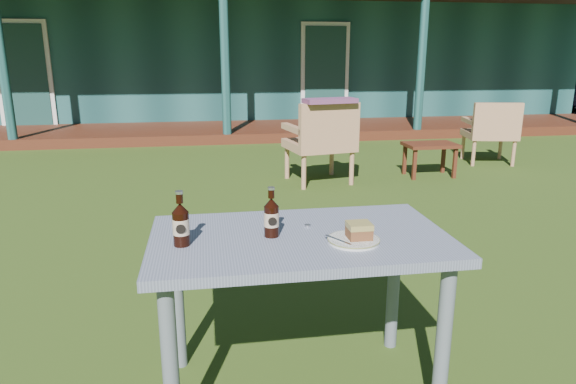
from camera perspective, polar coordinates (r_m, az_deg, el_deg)
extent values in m
plane|color=#334916|center=(3.82, -3.17, -6.83)|extent=(80.00, 80.00, 0.00)
cube|color=#1B4645|center=(13.03, -7.94, 14.49)|extent=(15.00, 6.00, 2.60)
cube|color=#4A1F11|center=(9.23, -6.98, 6.68)|extent=(15.00, 1.80, 0.16)
cylinder|color=#1B4645|center=(8.81, -29.10, 12.01)|extent=(0.14, 0.14, 2.45)
cylinder|color=#1B4645|center=(8.33, -6.99, 13.68)|extent=(0.14, 0.14, 2.45)
cylinder|color=#1B4645|center=(9.08, 14.58, 13.44)|extent=(0.14, 0.14, 2.45)
cube|color=white|center=(10.49, -27.24, 11.22)|extent=(0.95, 0.06, 2.00)
cube|color=#193D38|center=(10.46, -27.29, 11.20)|extent=(0.80, 0.04, 1.85)
cube|color=white|center=(10.29, 4.10, 12.77)|extent=(0.95, 0.06, 2.00)
cube|color=#193D38|center=(10.26, 4.14, 12.76)|extent=(0.80, 0.04, 1.85)
cube|color=slate|center=(2.09, 1.33, -5.31)|extent=(1.20, 0.70, 0.04)
cylinder|color=slate|center=(1.99, -12.92, -18.57)|extent=(0.06, 0.06, 0.68)
cylinder|color=slate|center=(2.17, 16.85, -15.75)|extent=(0.06, 0.06, 0.68)
cylinder|color=slate|center=(2.45, -12.20, -11.59)|extent=(0.06, 0.06, 0.68)
cylinder|color=slate|center=(2.60, 11.65, -9.93)|extent=(0.06, 0.06, 0.68)
cylinder|color=silver|center=(2.02, 7.30, -5.35)|extent=(0.20, 0.20, 0.01)
cylinder|color=olive|center=(2.02, 7.31, -5.22)|extent=(0.20, 0.20, 0.00)
cube|color=brown|center=(2.02, 7.90, -4.53)|extent=(0.09, 0.08, 0.04)
cube|color=olive|center=(2.01, 7.93, -3.70)|extent=(0.09, 0.09, 0.02)
cube|color=silver|center=(1.99, 5.59, -5.33)|extent=(0.08, 0.13, 0.00)
cylinder|color=black|center=(2.05, -1.85, -3.28)|extent=(0.06, 0.06, 0.12)
cone|color=black|center=(2.03, -1.87, -1.14)|extent=(0.06, 0.06, 0.03)
cylinder|color=black|center=(2.02, -1.87, -0.20)|extent=(0.02, 0.02, 0.03)
cylinder|color=silver|center=(2.01, -1.88, 0.41)|extent=(0.03, 0.03, 0.01)
cylinder|color=tan|center=(2.05, -1.85, -3.03)|extent=(0.06, 0.06, 0.06)
cylinder|color=black|center=(2.02, -1.74, -3.29)|extent=(0.03, 0.00, 0.03)
cylinder|color=black|center=(1.99, -11.78, -4.04)|extent=(0.06, 0.06, 0.13)
cone|color=black|center=(1.97, -11.92, -1.72)|extent=(0.06, 0.06, 0.04)
cylinder|color=black|center=(1.96, -11.97, -0.70)|extent=(0.03, 0.03, 0.04)
cylinder|color=silver|center=(1.95, -12.01, -0.04)|extent=(0.03, 0.03, 0.01)
cylinder|color=tan|center=(1.99, -11.80, -3.76)|extent=(0.06, 0.06, 0.06)
cylinder|color=black|center=(1.96, -11.83, -4.06)|extent=(0.04, 0.00, 0.04)
cylinder|color=silver|center=(2.18, 2.19, -3.75)|extent=(0.03, 0.03, 0.01)
cube|color=tan|center=(5.83, 3.45, 5.24)|extent=(0.79, 0.75, 0.10)
cube|color=tan|center=(5.54, 4.63, 7.53)|extent=(0.68, 0.21, 0.45)
cube|color=tan|center=(5.95, 6.10, 7.29)|extent=(0.18, 0.60, 0.06)
cube|color=tan|center=(5.71, 0.58, 7.05)|extent=(0.18, 0.60, 0.06)
cylinder|color=tan|center=(6.23, 4.87, 3.64)|extent=(0.05, 0.05, 0.38)
cylinder|color=tan|center=(6.02, -0.11, 3.28)|extent=(0.05, 0.05, 0.38)
cylinder|color=tan|center=(5.76, 7.08, 2.63)|extent=(0.05, 0.05, 0.38)
cylinder|color=tan|center=(5.53, 1.77, 2.21)|extent=(0.05, 0.05, 0.38)
cube|color=tan|center=(7.38, 21.43, 5.97)|extent=(0.71, 0.68, 0.09)
cube|color=tan|center=(7.12, 22.25, 7.56)|extent=(0.61, 0.20, 0.40)
cube|color=tan|center=(7.47, 23.49, 7.23)|extent=(0.17, 0.53, 0.06)
cube|color=tan|center=(7.30, 19.50, 7.45)|extent=(0.17, 0.53, 0.06)
cylinder|color=tan|center=(7.72, 22.53, 4.64)|extent=(0.05, 0.05, 0.34)
cylinder|color=tan|center=(7.56, 18.87, 4.78)|extent=(0.05, 0.05, 0.34)
cylinder|color=tan|center=(7.29, 23.77, 3.93)|extent=(0.05, 0.05, 0.34)
cylinder|color=tan|center=(7.12, 19.92, 4.07)|extent=(0.05, 0.05, 0.34)
cube|color=#703961|center=(5.51, 4.69, 10.09)|extent=(0.59, 0.33, 0.05)
cube|color=#4A1F11|center=(6.32, 15.55, 5.07)|extent=(0.60, 0.40, 0.04)
cube|color=#4A1F11|center=(6.12, 13.87, 2.96)|extent=(0.04, 0.04, 0.36)
cube|color=#4A1F11|center=(6.33, 18.04, 3.05)|extent=(0.04, 0.04, 0.36)
cube|color=#4A1F11|center=(6.39, 12.83, 3.53)|extent=(0.04, 0.04, 0.36)
cube|color=#4A1F11|center=(6.59, 16.87, 3.61)|extent=(0.04, 0.04, 0.36)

